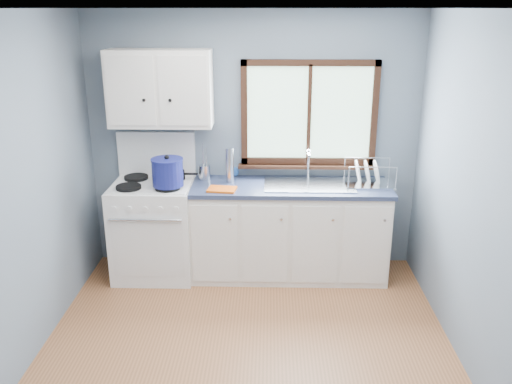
{
  "coord_description": "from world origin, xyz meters",
  "views": [
    {
      "loc": [
        0.16,
        -3.36,
        2.51
      ],
      "look_at": [
        0.05,
        0.9,
        1.05
      ],
      "focal_mm": 38.0,
      "sensor_mm": 36.0,
      "label": 1
    }
  ],
  "objects_px": {
    "sink": "(309,191)",
    "dish_rack": "(368,178)",
    "stockpot": "(168,172)",
    "thermos": "(230,165)",
    "gas_range": "(155,226)",
    "skillet": "(171,174)",
    "base_cabinets": "(289,235)",
    "utensil_crock": "(205,172)"
  },
  "relations": [
    {
      "from": "skillet",
      "to": "utensil_crock",
      "type": "height_order",
      "value": "utensil_crock"
    },
    {
      "from": "stockpot",
      "to": "skillet",
      "type": "bearing_deg",
      "value": 93.8
    },
    {
      "from": "skillet",
      "to": "utensil_crock",
      "type": "relative_size",
      "value": 1.07
    },
    {
      "from": "gas_range",
      "to": "stockpot",
      "type": "relative_size",
      "value": 3.8
    },
    {
      "from": "thermos",
      "to": "utensil_crock",
      "type": "bearing_deg",
      "value": 164.89
    },
    {
      "from": "skillet",
      "to": "dish_rack",
      "type": "distance_m",
      "value": 1.88
    },
    {
      "from": "thermos",
      "to": "sink",
      "type": "bearing_deg",
      "value": -6.66
    },
    {
      "from": "base_cabinets",
      "to": "dish_rack",
      "type": "relative_size",
      "value": 4.05
    },
    {
      "from": "base_cabinets",
      "to": "dish_rack",
      "type": "distance_m",
      "value": 0.93
    },
    {
      "from": "stockpot",
      "to": "base_cabinets",
      "type": "bearing_deg",
      "value": 8.03
    },
    {
      "from": "gas_range",
      "to": "utensil_crock",
      "type": "bearing_deg",
      "value": 19.81
    },
    {
      "from": "sink",
      "to": "stockpot",
      "type": "xyz_separation_m",
      "value": [
        -1.3,
        -0.16,
        0.23
      ]
    },
    {
      "from": "base_cabinets",
      "to": "thermos",
      "type": "distance_m",
      "value": 0.89
    },
    {
      "from": "base_cabinets",
      "to": "sink",
      "type": "distance_m",
      "value": 0.48
    },
    {
      "from": "stockpot",
      "to": "utensil_crock",
      "type": "relative_size",
      "value": 0.98
    },
    {
      "from": "utensil_crock",
      "to": "stockpot",
      "type": "bearing_deg",
      "value": -133.64
    },
    {
      "from": "gas_range",
      "to": "skillet",
      "type": "bearing_deg",
      "value": 41.05
    },
    {
      "from": "utensil_crock",
      "to": "dish_rack",
      "type": "distance_m",
      "value": 1.56
    },
    {
      "from": "stockpot",
      "to": "thermos",
      "type": "xyz_separation_m",
      "value": [
        0.55,
        0.25,
        -0.0
      ]
    },
    {
      "from": "thermos",
      "to": "dish_rack",
      "type": "xyz_separation_m",
      "value": [
        1.31,
        -0.05,
        -0.1
      ]
    },
    {
      "from": "utensil_crock",
      "to": "dish_rack",
      "type": "bearing_deg",
      "value": -4.17
    },
    {
      "from": "stockpot",
      "to": "utensil_crock",
      "type": "bearing_deg",
      "value": 46.36
    },
    {
      "from": "sink",
      "to": "thermos",
      "type": "distance_m",
      "value": 0.79
    },
    {
      "from": "sink",
      "to": "skillet",
      "type": "xyz_separation_m",
      "value": [
        -1.32,
        0.13,
        0.13
      ]
    },
    {
      "from": "base_cabinets",
      "to": "utensil_crock",
      "type": "relative_size",
      "value": 5.09
    },
    {
      "from": "sink",
      "to": "skillet",
      "type": "bearing_deg",
      "value": 174.58
    },
    {
      "from": "base_cabinets",
      "to": "thermos",
      "type": "bearing_deg",
      "value": 171.31
    },
    {
      "from": "thermos",
      "to": "dish_rack",
      "type": "distance_m",
      "value": 1.31
    },
    {
      "from": "base_cabinets",
      "to": "utensil_crock",
      "type": "bearing_deg",
      "value": 169.33
    },
    {
      "from": "sink",
      "to": "stockpot",
      "type": "bearing_deg",
      "value": -173.08
    },
    {
      "from": "gas_range",
      "to": "skillet",
      "type": "relative_size",
      "value": 3.49
    },
    {
      "from": "base_cabinets",
      "to": "gas_range",
      "type": "bearing_deg",
      "value": -179.18
    },
    {
      "from": "skillet",
      "to": "thermos",
      "type": "distance_m",
      "value": 0.58
    },
    {
      "from": "base_cabinets",
      "to": "sink",
      "type": "height_order",
      "value": "sink"
    },
    {
      "from": "gas_range",
      "to": "dish_rack",
      "type": "xyz_separation_m",
      "value": [
        2.04,
        0.06,
        0.49
      ]
    },
    {
      "from": "base_cabinets",
      "to": "dish_rack",
      "type": "xyz_separation_m",
      "value": [
        0.74,
        0.04,
        0.57
      ]
    },
    {
      "from": "utensil_crock",
      "to": "sink",
      "type": "bearing_deg",
      "value": -8.81
    },
    {
      "from": "gas_range",
      "to": "utensil_crock",
      "type": "distance_m",
      "value": 0.72
    },
    {
      "from": "gas_range",
      "to": "sink",
      "type": "height_order",
      "value": "gas_range"
    },
    {
      "from": "utensil_crock",
      "to": "base_cabinets",
      "type": "bearing_deg",
      "value": -10.67
    },
    {
      "from": "stockpot",
      "to": "thermos",
      "type": "bearing_deg",
      "value": 24.1
    },
    {
      "from": "sink",
      "to": "dish_rack",
      "type": "height_order",
      "value": "sink"
    }
  ]
}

